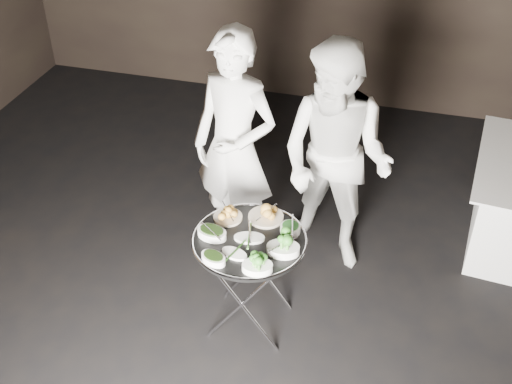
% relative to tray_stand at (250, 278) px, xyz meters
% --- Properties ---
extents(floor, '(6.00, 7.00, 0.05)m').
position_rel_tray_stand_xyz_m(floor, '(-0.21, -0.34, -0.41)').
color(floor, black).
rests_on(floor, ground).
extents(tray_stand, '(0.47, 0.40, 0.69)m').
position_rel_tray_stand_xyz_m(tray_stand, '(0.00, 0.00, 0.00)').
color(tray_stand, silver).
rests_on(tray_stand, floor).
extents(serving_tray, '(0.69, 0.69, 0.04)m').
position_rel_tray_stand_xyz_m(serving_tray, '(0.00, 0.00, 0.31)').
color(serving_tray, black).
rests_on(serving_tray, tray_stand).
extents(potato_plate_a, '(0.18, 0.18, 0.06)m').
position_rel_tray_stand_xyz_m(potato_plate_a, '(-0.18, 0.15, 0.35)').
color(potato_plate_a, beige).
rests_on(potato_plate_a, serving_tray).
extents(potato_plate_b, '(0.22, 0.22, 0.08)m').
position_rel_tray_stand_xyz_m(potato_plate_b, '(0.04, 0.22, 0.36)').
color(potato_plate_b, beige).
rests_on(potato_plate_b, serving_tray).
extents(greens_bowl, '(0.12, 0.12, 0.07)m').
position_rel_tray_stand_xyz_m(greens_bowl, '(0.22, 0.13, 0.35)').
color(greens_bowl, white).
rests_on(greens_bowl, serving_tray).
extents(asparagus_plate_a, '(0.20, 0.14, 0.04)m').
position_rel_tray_stand_xyz_m(asparagus_plate_a, '(0.00, 0.00, 0.34)').
color(asparagus_plate_a, white).
rests_on(asparagus_plate_a, serving_tray).
extents(asparagus_plate_b, '(0.18, 0.13, 0.03)m').
position_rel_tray_stand_xyz_m(asparagus_plate_b, '(-0.04, -0.15, 0.34)').
color(asparagus_plate_b, white).
rests_on(asparagus_plate_b, serving_tray).
extents(spinach_bowl_a, '(0.21, 0.16, 0.08)m').
position_rel_tray_stand_xyz_m(spinach_bowl_a, '(-0.22, -0.04, 0.36)').
color(spinach_bowl_a, white).
rests_on(spinach_bowl_a, serving_tray).
extents(spinach_bowl_b, '(0.18, 0.15, 0.06)m').
position_rel_tray_stand_xyz_m(spinach_bowl_b, '(-0.14, -0.24, 0.35)').
color(spinach_bowl_b, white).
rests_on(spinach_bowl_b, serving_tray).
extents(broccoli_bowl_a, '(0.21, 0.16, 0.08)m').
position_rel_tray_stand_xyz_m(broccoli_bowl_a, '(0.22, -0.06, 0.36)').
color(broccoli_bowl_a, white).
rests_on(broccoli_bowl_a, serving_tray).
extents(broccoli_bowl_b, '(0.20, 0.16, 0.07)m').
position_rel_tray_stand_xyz_m(broccoli_bowl_b, '(0.12, -0.24, 0.35)').
color(broccoli_bowl_b, white).
rests_on(broccoli_bowl_b, serving_tray).
extents(serving_utensils, '(0.59, 0.44, 0.01)m').
position_rel_tray_stand_xyz_m(serving_utensils, '(0.02, 0.07, 0.37)').
color(serving_utensils, silver).
rests_on(serving_utensils, serving_tray).
extents(waiter_left, '(0.69, 0.54, 1.69)m').
position_rel_tray_stand_xyz_m(waiter_left, '(-0.31, 0.73, 0.46)').
color(waiter_left, white).
rests_on(waiter_left, floor).
extents(waiter_right, '(0.96, 0.84, 1.66)m').
position_rel_tray_stand_xyz_m(waiter_right, '(0.37, 0.78, 0.44)').
color(waiter_right, white).
rests_on(waiter_right, floor).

